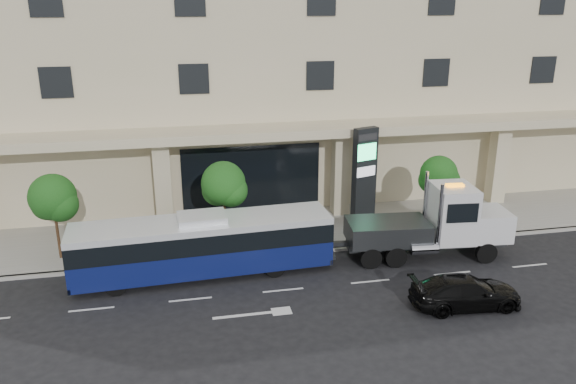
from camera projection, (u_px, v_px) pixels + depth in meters
name	position (u px, v px, depth m)	size (l,w,h in m)	color
ground	(277.00, 275.00, 25.86)	(120.00, 120.00, 0.00)	black
sidewalk	(260.00, 232.00, 30.47)	(120.00, 6.00, 0.15)	gray
curb	(269.00, 255.00, 27.69)	(120.00, 0.30, 0.15)	gray
convention_center	(233.00, 33.00, 36.94)	(60.00, 17.60, 20.00)	beige
tree_left	(54.00, 200.00, 26.29)	(2.27, 2.20, 4.22)	#422B19
tree_mid	(224.00, 186.00, 27.76)	(2.28, 2.20, 4.38)	#422B19
tree_right	(439.00, 177.00, 30.02)	(2.10, 2.00, 4.04)	#422B19
city_bus	(203.00, 244.00, 25.43)	(11.76, 3.00, 2.95)	black
tow_truck	(435.00, 225.00, 27.23)	(8.99, 2.93, 4.07)	#2D3033
black_sedan	(466.00, 292.00, 22.99)	(1.86, 4.56, 1.32)	black
signage_pylon	(364.00, 176.00, 30.64)	(1.43, 0.88, 5.43)	black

